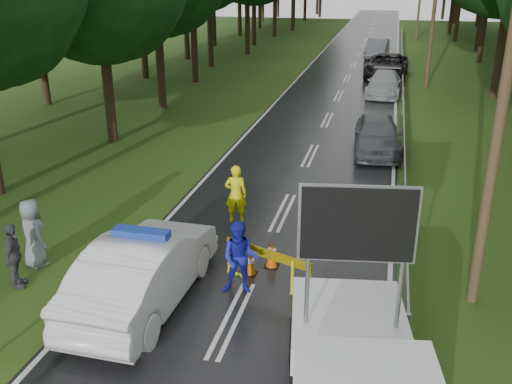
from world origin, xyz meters
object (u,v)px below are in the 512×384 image
(civilian, at_px, (240,258))
(queue_car_fourth, at_px, (377,48))
(officer, at_px, (236,194))
(police_sedan, at_px, (144,270))
(queue_car_first, at_px, (377,135))
(work_truck, at_px, (356,379))
(barrier, at_px, (268,259))
(queue_car_third, at_px, (387,66))
(queue_car_second, at_px, (384,83))

(civilian, distance_m, queue_car_fourth, 39.34)
(officer, relative_size, queue_car_fourth, 0.38)
(police_sedan, bearing_deg, queue_car_first, -108.79)
(police_sedan, xyz_separation_m, work_truck, (4.90, -2.83, 0.19))
(officer, height_order, queue_car_fourth, officer)
(queue_car_first, relative_size, queue_car_fourth, 0.96)
(civilian, bearing_deg, barrier, 28.66)
(queue_car_third, bearing_deg, barrier, -90.51)
(work_truck, xyz_separation_m, civilian, (-2.92, 3.78, -0.14))
(work_truck, height_order, queue_car_first, work_truck)
(police_sedan, height_order, officer, police_sedan)
(queue_car_fourth, bearing_deg, barrier, -87.47)
(queue_car_second, bearing_deg, queue_car_third, 92.36)
(queue_car_second, distance_m, queue_car_fourth, 15.53)
(work_truck, bearing_deg, queue_car_third, 81.69)
(queue_car_third, bearing_deg, civilian, -91.55)
(queue_car_first, bearing_deg, officer, -119.40)
(police_sedan, bearing_deg, barrier, -150.90)
(work_truck, relative_size, officer, 2.82)
(officer, relative_size, queue_car_third, 0.31)
(queue_car_third, bearing_deg, officer, -94.82)
(civilian, bearing_deg, queue_car_third, 78.77)
(barrier, relative_size, queue_car_fourth, 0.47)
(officer, distance_m, queue_car_first, 8.93)
(civilian, distance_m, queue_car_third, 29.93)
(barrier, xyz_separation_m, queue_car_fourth, (1.15, 38.90, 0.04))
(barrier, relative_size, queue_car_first, 0.49)
(police_sedan, relative_size, work_truck, 1.02)
(work_truck, height_order, queue_car_second, work_truck)
(queue_car_fourth, bearing_deg, police_sedan, -91.04)
(queue_car_first, bearing_deg, police_sedan, -113.84)
(queue_car_first, relative_size, queue_car_third, 0.78)
(work_truck, distance_m, civilian, 4.78)
(officer, bearing_deg, queue_car_second, -113.83)
(officer, height_order, queue_car_second, officer)
(police_sedan, relative_size, queue_car_third, 0.88)
(officer, distance_m, queue_car_third, 26.23)
(barrier, relative_size, civilian, 1.25)
(work_truck, bearing_deg, queue_car_first, 82.09)
(police_sedan, height_order, civilian, police_sedan)
(work_truck, distance_m, queue_car_first, 15.70)
(barrier, distance_m, civilian, 0.72)
(police_sedan, bearing_deg, work_truck, 151.28)
(queue_car_third, xyz_separation_m, queue_car_fourth, (-0.99, 9.49, -0.03))
(queue_car_fourth, bearing_deg, queue_car_third, -79.83)
(civilian, xyz_separation_m, queue_car_first, (2.71, 11.92, -0.12))
(police_sedan, height_order, queue_car_first, police_sedan)
(civilian, relative_size, queue_car_first, 0.39)
(police_sedan, bearing_deg, civilian, -153.07)
(civilian, height_order, queue_car_second, civilian)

